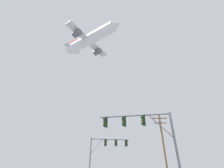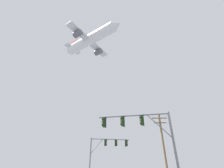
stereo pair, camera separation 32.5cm
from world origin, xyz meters
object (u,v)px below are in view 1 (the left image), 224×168
signal_pole_far (106,148)px  utility_pole (164,146)px  signal_pole_near (143,130)px  airplane (90,39)px

signal_pole_far → utility_pole: bearing=-17.9°
signal_pole_far → signal_pole_near: bearing=-70.7°
signal_pole_near → signal_pole_far: signal_pole_near is taller
signal_pole_near → signal_pole_far: 11.77m
signal_pole_far → airplane: 42.65m
signal_pole_far → utility_pole: size_ratio=0.70×
signal_pole_near → utility_pole: utility_pole is taller
signal_pole_near → utility_pole: size_ratio=0.71×
signal_pole_near → airplane: 48.54m
utility_pole → signal_pole_far: bearing=162.1°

